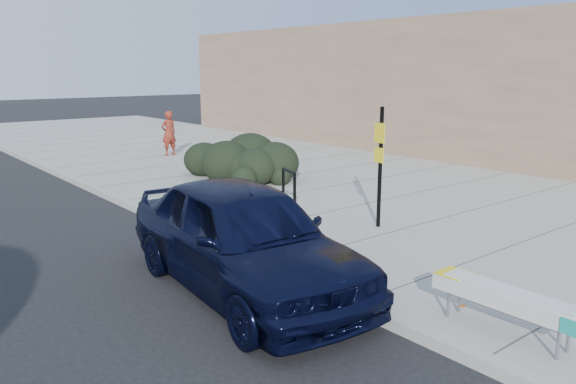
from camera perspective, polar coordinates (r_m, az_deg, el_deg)
name	(u,v)px	position (r m, az deg, el deg)	size (l,w,h in m)	color
ground	(273,273)	(9.53, -1.56, -8.21)	(120.00, 120.00, 0.00)	black
sidewalk_near	(320,182)	(16.68, 3.23, 1.07)	(11.20, 50.00, 0.15)	gray
curb_near	(143,211)	(13.64, -14.48, -1.85)	(0.22, 50.00, 0.17)	#9E9E99
building_near	(535,89)	(21.89, 23.82, 9.55)	(6.00, 36.00, 5.00)	brown
bench	(506,299)	(7.47, 21.27, -10.10)	(0.40, 1.92, 0.58)	gray
bike_rack	(289,188)	(12.38, 0.09, 0.41)	(0.25, 0.69, 1.04)	black
sign_post	(380,160)	(11.50, 9.31, 3.27)	(0.10, 0.29, 2.47)	black
hedge	(236,152)	(17.12, -5.26, 4.09)	(1.97, 3.93, 1.47)	black
sedan_navy	(244,237)	(8.56, -4.54, -4.57)	(2.03, 5.05, 1.72)	black
pedestrian	(169,133)	(21.61, -12.02, 5.86)	(0.61, 0.40, 1.67)	maroon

